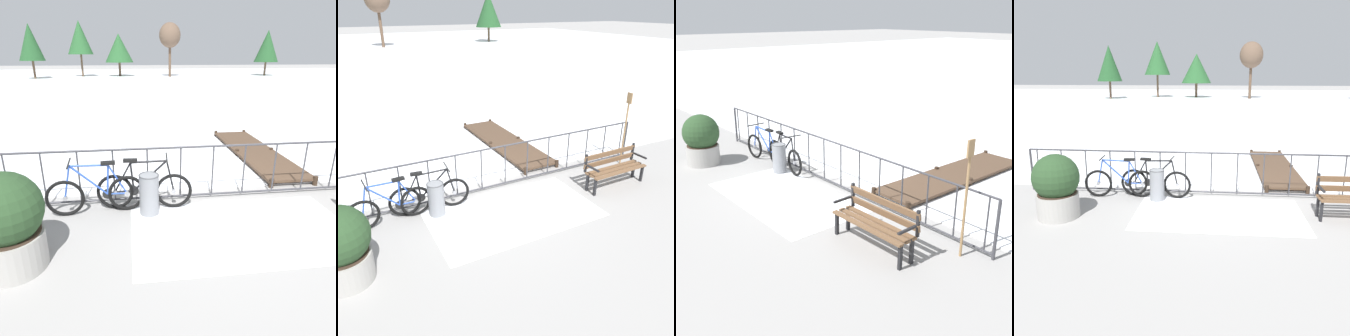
# 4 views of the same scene
# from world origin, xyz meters

# --- Properties ---
(ground_plane) EXTENTS (160.00, 160.00, 0.00)m
(ground_plane) POSITION_xyz_m (0.00, 0.00, 0.00)
(ground_plane) COLOR gray
(frozen_pond) EXTENTS (80.00, 56.00, 0.03)m
(frozen_pond) POSITION_xyz_m (0.00, 28.40, 0.01)
(frozen_pond) COLOR white
(frozen_pond) RESTS_ON ground
(snow_patch) EXTENTS (3.52, 1.98, 0.01)m
(snow_patch) POSITION_xyz_m (0.19, -1.20, 0.00)
(snow_patch) COLOR white
(snow_patch) RESTS_ON ground
(railing_fence) EXTENTS (9.06, 0.06, 1.07)m
(railing_fence) POSITION_xyz_m (0.00, 0.00, 0.56)
(railing_fence) COLOR #38383D
(railing_fence) RESTS_ON ground
(bicycle_near_railing) EXTENTS (1.71, 0.52, 0.97)m
(bicycle_near_railing) POSITION_xyz_m (-2.15, -0.33, 0.37)
(bicycle_near_railing) COLOR black
(bicycle_near_railing) RESTS_ON ground
(bicycle_second) EXTENTS (1.71, 0.52, 0.97)m
(bicycle_second) POSITION_xyz_m (-1.32, -0.26, 0.37)
(bicycle_second) COLOR black
(bicycle_second) RESTS_ON ground
(park_bench) EXTENTS (1.61, 0.51, 0.89)m
(park_bench) POSITION_xyz_m (2.97, -1.15, 0.51)
(park_bench) COLOR brown
(park_bench) RESTS_ON ground
(planter_with_shrub) EXTENTS (0.94, 0.94, 1.32)m
(planter_with_shrub) POSITION_xyz_m (-3.10, -1.66, 0.67)
(planter_with_shrub) COLOR #9E9B96
(planter_with_shrub) RESTS_ON ground
(trash_bin) EXTENTS (0.35, 0.35, 0.73)m
(trash_bin) POSITION_xyz_m (-1.24, -0.46, 0.37)
(trash_bin) COLOR gray
(trash_bin) RESTS_ON ground
(oar_upright) EXTENTS (0.04, 0.16, 1.98)m
(oar_upright) POSITION_xyz_m (4.09, -0.31, 1.14)
(oar_upright) COLOR #937047
(oar_upright) RESTS_ON ground
(wooden_dock) EXTENTS (1.10, 4.33, 0.20)m
(wooden_dock) POSITION_xyz_m (1.87, 2.41, 0.12)
(wooden_dock) COLOR #4C3828
(wooden_dock) RESTS_ON ground
(tree_east_mid) EXTENTS (3.10, 3.10, 5.63)m
(tree_east_mid) POSITION_xyz_m (16.67, 34.86, 3.67)
(tree_east_mid) COLOR brown
(tree_east_mid) RESTS_ON ground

